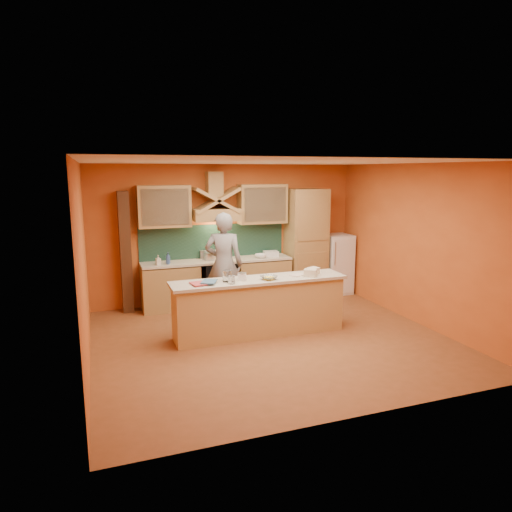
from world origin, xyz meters
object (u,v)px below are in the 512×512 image
object	(u,v)px
stove	(218,283)
mixing_bowl	(269,278)
fridge	(336,264)
kitchen_scale	(242,277)
person	(224,264)

from	to	relation	value
stove	mixing_bowl	world-z (taller)	mixing_bowl
fridge	kitchen_scale	bearing A→B (deg)	-145.74
stove	kitchen_scale	world-z (taller)	kitchen_scale
mixing_bowl	person	bearing A→B (deg)	105.88
stove	mixing_bowl	distance (m)	2.10
mixing_bowl	fridge	bearing A→B (deg)	40.17
stove	fridge	distance (m)	2.71
fridge	person	size ratio (longest dim) A/B	0.67
stove	person	size ratio (longest dim) A/B	0.47
person	mixing_bowl	distance (m)	1.38
kitchen_scale	fridge	bearing A→B (deg)	55.53
fridge	person	distance (m)	2.86
stove	kitchen_scale	size ratio (longest dim) A/B	6.79
mixing_bowl	kitchen_scale	bearing A→B (deg)	166.39
fridge	mixing_bowl	size ratio (longest dim) A/B	5.13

